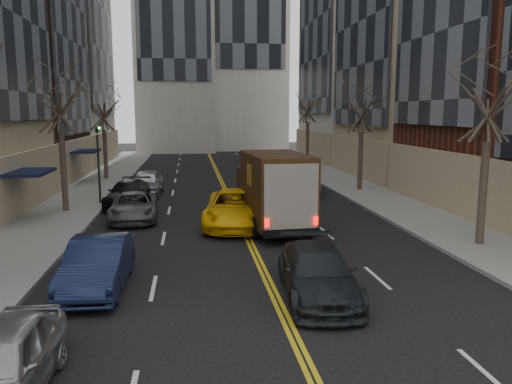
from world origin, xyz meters
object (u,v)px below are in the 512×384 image
at_px(taxi, 236,208).
at_px(ups_truck, 273,191).
at_px(pedestrian, 255,202).
at_px(observer_sedan, 318,273).

bearing_deg(taxi, ups_truck, -19.46).
height_order(ups_truck, taxi, ups_truck).
distance_m(ups_truck, taxi, 2.04).
xyz_separation_m(taxi, pedestrian, (1.05, 1.04, 0.07)).
xyz_separation_m(observer_sedan, pedestrian, (-0.45, 10.26, 0.19)).
distance_m(ups_truck, observer_sedan, 8.47).
relative_size(taxi, pedestrian, 3.33).
bearing_deg(taxi, observer_sedan, -73.58).
height_order(ups_truck, pedestrian, ups_truck).
height_order(taxi, pedestrian, pedestrian).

